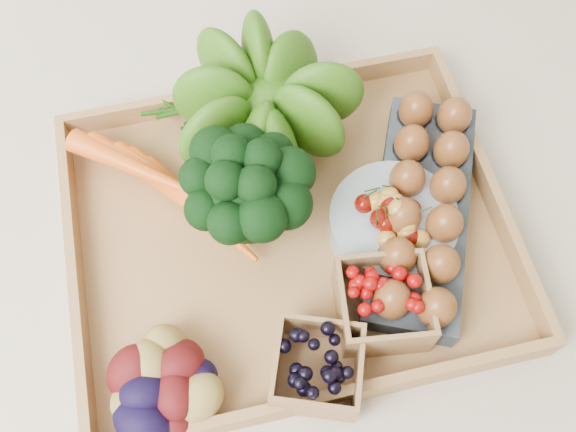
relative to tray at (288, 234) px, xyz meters
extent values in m
plane|color=beige|center=(0.00, 0.00, -0.01)|extent=(4.00, 4.00, 0.00)
cube|color=#AC7D48|center=(0.00, 0.00, 0.00)|extent=(0.55, 0.45, 0.01)
sphere|color=#1E450A|center=(0.01, 0.15, 0.09)|extent=(0.16, 0.16, 0.16)
cylinder|color=#8C9EA5|center=(0.13, -0.03, 0.03)|extent=(0.16, 0.16, 0.04)
cube|color=#363F45|center=(0.17, -0.02, 0.03)|extent=(0.24, 0.34, 0.04)
cube|color=black|center=(-0.01, -0.19, 0.04)|extent=(0.12, 0.12, 0.07)
cube|color=#7A0605|center=(0.08, -0.13, 0.04)|extent=(0.12, 0.12, 0.07)
camera|label=1|loc=(-0.08, -0.35, 0.76)|focal=40.00mm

